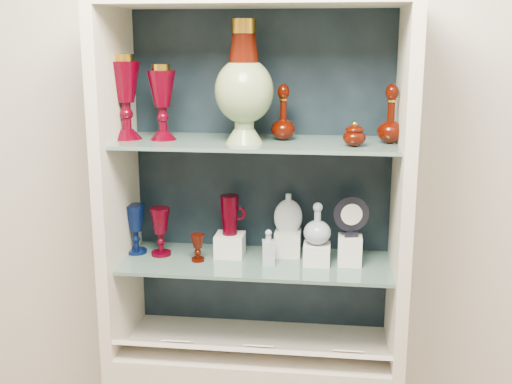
# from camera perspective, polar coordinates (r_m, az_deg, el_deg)

# --- Properties ---
(wall_back) EXTENTS (3.50, 0.02, 2.80)m
(wall_back) POSITION_cam_1_polar(r_m,az_deg,el_deg) (2.34, 0.67, 3.63)
(wall_back) COLOR beige
(wall_back) RESTS_ON ground
(cabinet_back_panel) EXTENTS (0.98, 0.02, 1.15)m
(cabinet_back_panel) POSITION_cam_1_polar(r_m,az_deg,el_deg) (2.33, 0.58, 1.68)
(cabinet_back_panel) COLOR black
(cabinet_back_panel) RESTS_ON cabinet_base
(cabinet_side_left) EXTENTS (0.04, 0.40, 1.15)m
(cabinet_side_left) POSITION_cam_1_polar(r_m,az_deg,el_deg) (2.25, -12.22, 0.97)
(cabinet_side_left) COLOR beige
(cabinet_side_left) RESTS_ON cabinet_base
(cabinet_side_right) EXTENTS (0.04, 0.40, 1.15)m
(cabinet_side_right) POSITION_cam_1_polar(r_m,az_deg,el_deg) (2.14, 12.87, 0.28)
(cabinet_side_right) COLOR beige
(cabinet_side_right) RESTS_ON cabinet_base
(shelf_lower) EXTENTS (0.92, 0.34, 0.01)m
(shelf_lower) POSITION_cam_1_polar(r_m,az_deg,el_deg) (2.24, 0.06, -6.26)
(shelf_lower) COLOR slate
(shelf_lower) RESTS_ON cabinet_side_left
(shelf_upper) EXTENTS (0.92, 0.34, 0.01)m
(shelf_upper) POSITION_cam_1_polar(r_m,az_deg,el_deg) (2.14, 0.07, 4.41)
(shelf_upper) COLOR slate
(shelf_upper) RESTS_ON cabinet_side_left
(label_ledge) EXTENTS (0.92, 0.17, 0.09)m
(label_ledge) POSITION_cam_1_polar(r_m,az_deg,el_deg) (2.23, -0.36, -13.79)
(label_ledge) COLOR beige
(label_ledge) RESTS_ON cabinet_base
(label_card_0) EXTENTS (0.10, 0.06, 0.03)m
(label_card_0) POSITION_cam_1_polar(r_m,az_deg,el_deg) (2.22, 0.34, -13.49)
(label_card_0) COLOR white
(label_card_0) RESTS_ON label_ledge
(label_card_1) EXTENTS (0.10, 0.06, 0.03)m
(label_card_1) POSITION_cam_1_polar(r_m,az_deg,el_deg) (2.26, -6.95, -12.99)
(label_card_1) COLOR white
(label_card_1) RESTS_ON label_ledge
(label_card_2) EXTENTS (0.10, 0.06, 0.03)m
(label_card_2) POSITION_cam_1_polar(r_m,az_deg,el_deg) (2.21, 8.19, -13.78)
(label_card_2) COLOR white
(label_card_2) RESTS_ON label_ledge
(pedestal_lamp_left) EXTENTS (0.12, 0.12, 0.28)m
(pedestal_lamp_left) POSITION_cam_1_polar(r_m,az_deg,el_deg) (2.20, -11.53, 8.26)
(pedestal_lamp_left) COLOR #4B000D
(pedestal_lamp_left) RESTS_ON shelf_upper
(pedestal_lamp_right) EXTENTS (0.12, 0.12, 0.25)m
(pedestal_lamp_right) POSITION_cam_1_polar(r_m,az_deg,el_deg) (2.17, -8.34, 7.89)
(pedestal_lamp_right) COLOR #4B000D
(pedestal_lamp_right) RESTS_ON shelf_upper
(enamel_urn) EXTENTS (0.21, 0.21, 0.39)m
(enamel_urn) POSITION_cam_1_polar(r_m,az_deg,el_deg) (2.08, -1.07, 9.75)
(enamel_urn) COLOR #084321
(enamel_urn) RESTS_ON shelf_upper
(ruby_decanter_a) EXTENTS (0.09, 0.09, 0.21)m
(ruby_decanter_a) POSITION_cam_1_polar(r_m,az_deg,el_deg) (2.14, 2.45, 7.39)
(ruby_decanter_a) COLOR #3E0900
(ruby_decanter_a) RESTS_ON shelf_upper
(ruby_decanter_b) EXTENTS (0.11, 0.11, 0.20)m
(ruby_decanter_b) POSITION_cam_1_polar(r_m,az_deg,el_deg) (2.12, 11.93, 6.97)
(ruby_decanter_b) COLOR #3E0900
(ruby_decanter_b) RESTS_ON shelf_upper
(lidded_bowl) EXTENTS (0.08, 0.08, 0.08)m
(lidded_bowl) POSITION_cam_1_polar(r_m,az_deg,el_deg) (2.04, 8.74, 5.16)
(lidded_bowl) COLOR #3E0900
(lidded_bowl) RESTS_ON shelf_upper
(cobalt_goblet) EXTENTS (0.09, 0.09, 0.18)m
(cobalt_goblet) POSITION_cam_1_polar(r_m,az_deg,el_deg) (2.33, -10.66, -3.26)
(cobalt_goblet) COLOR #06113C
(cobalt_goblet) RESTS_ON shelf_lower
(ruby_goblet_tall) EXTENTS (0.09, 0.09, 0.17)m
(ruby_goblet_tall) POSITION_cam_1_polar(r_m,az_deg,el_deg) (2.29, -8.49, -3.51)
(ruby_goblet_tall) COLOR #4B000D
(ruby_goblet_tall) RESTS_ON shelf_lower
(ruby_goblet_small) EXTENTS (0.06, 0.06, 0.10)m
(ruby_goblet_small) POSITION_cam_1_polar(r_m,az_deg,el_deg) (2.23, -5.21, -4.96)
(ruby_goblet_small) COLOR #3E0900
(ruby_goblet_small) RESTS_ON shelf_lower
(riser_ruby_pitcher) EXTENTS (0.10, 0.10, 0.08)m
(riser_ruby_pitcher) POSITION_cam_1_polar(r_m,az_deg,el_deg) (2.28, -2.34, -4.72)
(riser_ruby_pitcher) COLOR silver
(riser_ruby_pitcher) RESTS_ON shelf_lower
(ruby_pitcher) EXTENTS (0.10, 0.07, 0.14)m
(ruby_pitcher) POSITION_cam_1_polar(r_m,az_deg,el_deg) (2.24, -2.36, -2.06)
(ruby_pitcher) COLOR #4B000D
(ruby_pitcher) RESTS_ON riser_ruby_pitcher
(clear_square_bottle) EXTENTS (0.05, 0.05, 0.12)m
(clear_square_bottle) POSITION_cam_1_polar(r_m,az_deg,el_deg) (2.18, 1.11, -4.92)
(clear_square_bottle) COLOR #95A4AF
(clear_square_bottle) RESTS_ON shelf_lower
(riser_flat_flask) EXTENTS (0.09, 0.09, 0.09)m
(riser_flat_flask) POSITION_cam_1_polar(r_m,az_deg,el_deg) (2.28, 2.85, -4.55)
(riser_flat_flask) COLOR silver
(riser_flat_flask) RESTS_ON shelf_lower
(flat_flask) EXTENTS (0.10, 0.05, 0.14)m
(flat_flask) POSITION_cam_1_polar(r_m,az_deg,el_deg) (2.25, 2.88, -1.77)
(flat_flask) COLOR #B0BBC2
(flat_flask) RESTS_ON riser_flat_flask
(riser_clear_round_decanter) EXTENTS (0.09, 0.09, 0.07)m
(riser_clear_round_decanter) POSITION_cam_1_polar(r_m,az_deg,el_deg) (2.21, 5.42, -5.51)
(riser_clear_round_decanter) COLOR silver
(riser_clear_round_decanter) RESTS_ON shelf_lower
(clear_round_decanter) EXTENTS (0.11, 0.11, 0.14)m
(clear_round_decanter) POSITION_cam_1_polar(r_m,az_deg,el_deg) (2.18, 5.48, -2.90)
(clear_round_decanter) COLOR #95A4AF
(clear_round_decanter) RESTS_ON riser_clear_round_decanter
(riser_cameo_medallion) EXTENTS (0.08, 0.08, 0.10)m
(riser_cameo_medallion) POSITION_cam_1_polar(r_m,az_deg,el_deg) (2.21, 8.34, -5.15)
(riser_cameo_medallion) COLOR silver
(riser_cameo_medallion) RESTS_ON shelf_lower
(cameo_medallion) EXTENTS (0.13, 0.07, 0.14)m
(cameo_medallion) POSITION_cam_1_polar(r_m,az_deg,el_deg) (2.18, 8.45, -2.11)
(cameo_medallion) COLOR black
(cameo_medallion) RESTS_ON riser_cameo_medallion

